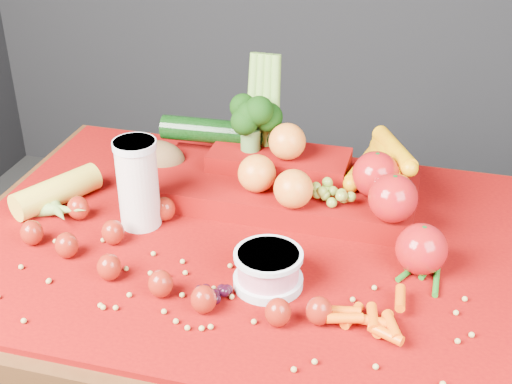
% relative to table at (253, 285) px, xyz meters
% --- Properties ---
extents(table, '(1.10, 0.80, 0.75)m').
position_rel_table_xyz_m(table, '(0.00, 0.00, 0.00)').
color(table, '#371C0C').
rests_on(table, ground).
extents(red_cloth, '(1.05, 0.75, 0.01)m').
position_rel_table_xyz_m(red_cloth, '(0.00, 0.00, 0.10)').
color(red_cloth, '#7B0704').
rests_on(red_cloth, table).
extents(milk_glass, '(0.08, 0.08, 0.17)m').
position_rel_table_xyz_m(milk_glass, '(-0.22, -0.00, 0.20)').
color(milk_glass, beige).
rests_on(milk_glass, red_cloth).
extents(yogurt_bowl, '(0.12, 0.12, 0.06)m').
position_rel_table_xyz_m(yogurt_bowl, '(0.06, -0.13, 0.14)').
color(yogurt_bowl, silver).
rests_on(yogurt_bowl, red_cloth).
extents(strawberry_scatter, '(0.58, 0.28, 0.05)m').
position_rel_table_xyz_m(strawberry_scatter, '(-0.15, -0.14, 0.13)').
color(strawberry_scatter, maroon).
rests_on(strawberry_scatter, red_cloth).
extents(dark_grape_cluster, '(0.06, 0.05, 0.03)m').
position_rel_table_xyz_m(dark_grape_cluster, '(-0.01, -0.18, 0.12)').
color(dark_grape_cluster, black).
rests_on(dark_grape_cluster, red_cloth).
extents(soybean_scatter, '(0.84, 0.24, 0.01)m').
position_rel_table_xyz_m(soybean_scatter, '(0.00, -0.20, 0.11)').
color(soybean_scatter, tan).
rests_on(soybean_scatter, red_cloth).
extents(corn_ear, '(0.24, 0.26, 0.06)m').
position_rel_table_xyz_m(corn_ear, '(-0.39, -0.01, 0.13)').
color(corn_ear, gold).
rests_on(corn_ear, red_cloth).
extents(potato, '(0.12, 0.09, 0.08)m').
position_rel_table_xyz_m(potato, '(-0.26, 0.18, 0.15)').
color(potato, brown).
rests_on(potato, red_cloth).
extents(baby_carrot_pile, '(0.17, 0.17, 0.03)m').
position_rel_table_xyz_m(baby_carrot_pile, '(0.23, -0.18, 0.12)').
color(baby_carrot_pile, '#E15207').
rests_on(baby_carrot_pile, red_cloth).
extents(green_bean_pile, '(0.14, 0.12, 0.01)m').
position_rel_table_xyz_m(green_bean_pile, '(0.31, -0.01, 0.11)').
color(green_bean_pile, '#186116').
rests_on(green_bean_pile, red_cloth).
extents(produce_mound, '(0.61, 0.37, 0.27)m').
position_rel_table_xyz_m(produce_mound, '(0.06, 0.15, 0.17)').
color(produce_mound, '#7B0704').
rests_on(produce_mound, red_cloth).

